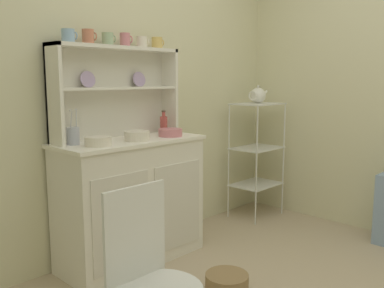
# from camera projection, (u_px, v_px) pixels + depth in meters

# --- Properties ---
(wall_back) EXTENTS (3.84, 0.05, 2.50)m
(wall_back) POSITION_uv_depth(u_px,v_px,m) (126.00, 82.00, 3.12)
(wall_back) COLOR beige
(wall_back) RESTS_ON ground
(hutch_cabinet) EXTENTS (1.05, 0.45, 0.87)m
(hutch_cabinet) POSITION_uv_depth(u_px,v_px,m) (132.00, 199.00, 2.94)
(hutch_cabinet) COLOR white
(hutch_cabinet) RESTS_ON ground
(hutch_shelf_unit) EXTENTS (0.98, 0.18, 0.63)m
(hutch_shelf_unit) POSITION_uv_depth(u_px,v_px,m) (115.00, 85.00, 2.93)
(hutch_shelf_unit) COLOR silver
(hutch_shelf_unit) RESTS_ON hutch_cabinet
(bakers_rack) EXTENTS (0.45, 0.33, 1.06)m
(bakers_rack) POSITION_uv_depth(u_px,v_px,m) (257.00, 145.00, 3.90)
(bakers_rack) COLOR silver
(bakers_rack) RESTS_ON ground
(wire_chair) EXTENTS (0.36, 0.36, 0.85)m
(wire_chair) POSITION_uv_depth(u_px,v_px,m) (148.00, 270.00, 1.69)
(wire_chair) COLOR white
(wire_chair) RESTS_ON ground
(floor_basket) EXTENTS (0.26, 0.26, 0.13)m
(floor_basket) POSITION_uv_depth(u_px,v_px,m) (227.00, 284.00, 2.52)
(floor_basket) COLOR #93754C
(floor_basket) RESTS_ON ground
(cup_sky_0) EXTENTS (0.09, 0.08, 0.08)m
(cup_sky_0) POSITION_uv_depth(u_px,v_px,m) (68.00, 36.00, 2.60)
(cup_sky_0) COLOR #8EB2D1
(cup_sky_0) RESTS_ON hutch_shelf_unit
(cup_terracotta_1) EXTENTS (0.09, 0.08, 0.09)m
(cup_terracotta_1) POSITION_uv_depth(u_px,v_px,m) (88.00, 37.00, 2.70)
(cup_terracotta_1) COLOR #C67556
(cup_terracotta_1) RESTS_ON hutch_shelf_unit
(cup_sage_2) EXTENTS (0.09, 0.08, 0.08)m
(cup_sage_2) POSITION_uv_depth(u_px,v_px,m) (108.00, 39.00, 2.81)
(cup_sage_2) COLOR #9EB78E
(cup_sage_2) RESTS_ON hutch_shelf_unit
(cup_rose_3) EXTENTS (0.08, 0.07, 0.09)m
(cup_rose_3) POSITION_uv_depth(u_px,v_px,m) (125.00, 40.00, 2.91)
(cup_rose_3) COLOR #D17A84
(cup_rose_3) RESTS_ON hutch_shelf_unit
(cup_cream_4) EXTENTS (0.09, 0.08, 0.08)m
(cup_cream_4) POSITION_uv_depth(u_px,v_px,m) (142.00, 42.00, 3.02)
(cup_cream_4) COLOR silver
(cup_cream_4) RESTS_ON hutch_shelf_unit
(cup_gold_5) EXTENTS (0.09, 0.08, 0.08)m
(cup_gold_5) POSITION_uv_depth(u_px,v_px,m) (157.00, 43.00, 3.12)
(cup_gold_5) COLOR #DBB760
(cup_gold_5) RESTS_ON hutch_shelf_unit
(bowl_mixing_large) EXTENTS (0.16, 0.16, 0.06)m
(bowl_mixing_large) POSITION_uv_depth(u_px,v_px,m) (98.00, 141.00, 2.61)
(bowl_mixing_large) COLOR silver
(bowl_mixing_large) RESTS_ON hutch_cabinet
(bowl_floral_medium) EXTENTS (0.17, 0.17, 0.06)m
(bowl_floral_medium) POSITION_uv_depth(u_px,v_px,m) (137.00, 136.00, 2.82)
(bowl_floral_medium) COLOR silver
(bowl_floral_medium) RESTS_ON hutch_cabinet
(bowl_cream_small) EXTENTS (0.17, 0.17, 0.05)m
(bowl_cream_small) POSITION_uv_depth(u_px,v_px,m) (170.00, 132.00, 3.04)
(bowl_cream_small) COLOR #D17A84
(bowl_cream_small) RESTS_ON hutch_cabinet
(jam_bottle) EXTENTS (0.06, 0.06, 0.17)m
(jam_bottle) POSITION_uv_depth(u_px,v_px,m) (164.00, 124.00, 3.20)
(jam_bottle) COLOR #B74C47
(jam_bottle) RESTS_ON hutch_cabinet
(utensil_jar) EXTENTS (0.08, 0.08, 0.22)m
(utensil_jar) POSITION_uv_depth(u_px,v_px,m) (73.00, 135.00, 2.65)
(utensil_jar) COLOR #B2B7C6
(utensil_jar) RESTS_ON hutch_cabinet
(porcelain_teapot) EXTENTS (0.23, 0.14, 0.16)m
(porcelain_teapot) POSITION_uv_depth(u_px,v_px,m) (258.00, 95.00, 3.83)
(porcelain_teapot) COLOR white
(porcelain_teapot) RESTS_ON bakers_rack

